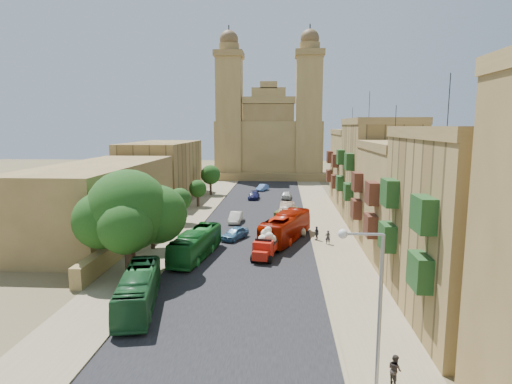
# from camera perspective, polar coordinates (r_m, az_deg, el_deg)

# --- Properties ---
(ground) EXTENTS (260.00, 260.00, 0.00)m
(ground) POSITION_cam_1_polar(r_m,az_deg,el_deg) (33.70, -2.96, -13.57)
(ground) COLOR brown
(road_surface) EXTENTS (14.00, 140.00, 0.01)m
(road_surface) POSITION_cam_1_polar(r_m,az_deg,el_deg) (62.39, 0.24, -3.07)
(road_surface) COLOR black
(road_surface) RESTS_ON ground
(sidewalk_east) EXTENTS (5.00, 140.00, 0.01)m
(sidewalk_east) POSITION_cam_1_polar(r_m,az_deg,el_deg) (62.55, 8.97, -3.15)
(sidewalk_east) COLOR #817355
(sidewalk_east) RESTS_ON ground
(sidewalk_west) EXTENTS (5.00, 140.00, 0.01)m
(sidewalk_west) POSITION_cam_1_polar(r_m,az_deg,el_deg) (63.67, -8.34, -2.92)
(sidewalk_west) COLOR #817355
(sidewalk_west) RESTS_ON ground
(kerb_east) EXTENTS (0.25, 140.00, 0.12)m
(kerb_east) POSITION_cam_1_polar(r_m,az_deg,el_deg) (62.36, 6.68, -3.08)
(kerb_east) COLOR #817355
(kerb_east) RESTS_ON ground
(kerb_west) EXTENTS (0.25, 140.00, 0.12)m
(kerb_west) POSITION_cam_1_polar(r_m,az_deg,el_deg) (63.18, -6.12, -2.92)
(kerb_west) COLOR #817355
(kerb_west) RESTS_ON ground
(townhouse_a) EXTENTS (9.00, 14.00, 16.40)m
(townhouse_a) POSITION_cam_1_polar(r_m,az_deg,el_deg) (31.18, 26.82, -4.02)
(townhouse_a) COLOR olive
(townhouse_a) RESTS_ON ground
(townhouse_b) EXTENTS (9.00, 14.00, 14.90)m
(townhouse_b) POSITION_cam_1_polar(r_m,az_deg,el_deg) (44.28, 19.72, -1.04)
(townhouse_b) COLOR olive
(townhouse_b) RESTS_ON ground
(townhouse_c) EXTENTS (9.00, 14.00, 17.40)m
(townhouse_c) POSITION_cam_1_polar(r_m,az_deg,el_deg) (57.58, 16.00, 2.55)
(townhouse_c) COLOR olive
(townhouse_c) RESTS_ON ground
(townhouse_d) EXTENTS (9.00, 14.00, 15.90)m
(townhouse_d) POSITION_cam_1_polar(r_m,az_deg,el_deg) (71.33, 13.61, 3.17)
(townhouse_d) COLOR olive
(townhouse_d) RESTS_ON ground
(west_wall) EXTENTS (1.00, 40.00, 1.80)m
(west_wall) POSITION_cam_1_polar(r_m,az_deg,el_deg) (54.78, -13.62, -4.03)
(west_wall) COLOR olive
(west_wall) RESTS_ON ground
(west_building_low) EXTENTS (10.00, 28.00, 8.40)m
(west_building_low) POSITION_cam_1_polar(r_m,az_deg,el_deg) (54.24, -19.93, -0.89)
(west_building_low) COLOR brown
(west_building_low) RESTS_ON ground
(west_building_mid) EXTENTS (10.00, 22.00, 10.00)m
(west_building_mid) POSITION_cam_1_polar(r_m,az_deg,el_deg) (78.42, -12.38, 2.85)
(west_building_mid) COLOR olive
(west_building_mid) RESTS_ON ground
(church) EXTENTS (28.00, 22.50, 36.30)m
(church) POSITION_cam_1_polar(r_m,az_deg,el_deg) (109.68, 1.80, 7.04)
(church) COLOR olive
(church) RESTS_ON ground
(ficus_tree) EXTENTS (9.22, 8.48, 9.22)m
(ficus_tree) POSITION_cam_1_polar(r_m,az_deg,el_deg) (38.06, -16.55, -2.74)
(ficus_tree) COLOR #37271B
(ficus_tree) RESTS_ON ground
(street_tree_a) EXTENTS (3.64, 3.64, 5.59)m
(street_tree_a) POSITION_cam_1_polar(r_m,az_deg,el_deg) (45.99, -13.71, -2.84)
(street_tree_a) COLOR #37271B
(street_tree_a) RESTS_ON ground
(street_tree_b) EXTENTS (3.08, 3.08, 4.73)m
(street_tree_b) POSITION_cam_1_polar(r_m,az_deg,el_deg) (57.45, -10.14, -1.03)
(street_tree_b) COLOR #37271B
(street_tree_b) RESTS_ON ground
(street_tree_c) EXTENTS (2.81, 2.81, 4.32)m
(street_tree_c) POSITION_cam_1_polar(r_m,az_deg,el_deg) (69.06, -7.76, 0.43)
(street_tree_c) COLOR #37271B
(street_tree_c) RESTS_ON ground
(street_tree_d) EXTENTS (3.66, 3.66, 5.63)m
(street_tree_d) POSITION_cam_1_polar(r_m,az_deg,el_deg) (80.64, -6.09, 2.29)
(street_tree_d) COLOR #37271B
(street_tree_d) RESTS_ON ground
(streetlamp) EXTENTS (2.11, 0.44, 8.22)m
(streetlamp) POSITION_cam_1_polar(r_m,az_deg,el_deg) (20.81, 14.96, -12.96)
(streetlamp) COLOR gray
(streetlamp) RESTS_ON ground
(red_truck) EXTENTS (2.86, 5.27, 2.93)m
(red_truck) POSITION_cam_1_polar(r_m,az_deg,el_deg) (42.33, 1.34, -7.01)
(red_truck) COLOR #B71B0E
(red_truck) RESTS_ON ground
(olive_pickup) EXTENTS (3.26, 5.17, 1.98)m
(olive_pickup) POSITION_cam_1_polar(r_m,az_deg,el_deg) (56.49, 4.07, -3.35)
(olive_pickup) COLOR #404A1B
(olive_pickup) RESTS_ON ground
(bus_green_south) EXTENTS (4.00, 9.72, 2.64)m
(bus_green_south) POSITION_cam_1_polar(r_m,az_deg,el_deg) (32.20, -15.40, -12.45)
(bus_green_south) COLOR #1F592B
(bus_green_south) RESTS_ON ground
(bus_green_north) EXTENTS (3.65, 10.08, 2.74)m
(bus_green_north) POSITION_cam_1_polar(r_m,az_deg,el_deg) (42.57, -8.01, -6.89)
(bus_green_north) COLOR #176722
(bus_green_north) RESTS_ON ground
(bus_red_east) EXTENTS (6.05, 11.33, 3.09)m
(bus_red_east) POSITION_cam_1_polar(r_m,az_deg,el_deg) (48.39, 4.00, -4.71)
(bus_red_east) COLOR #9C1402
(bus_red_east) RESTS_ON ground
(bus_cream_east) EXTENTS (2.23, 8.65, 2.40)m
(bus_cream_east) POSITION_cam_1_polar(r_m,az_deg,el_deg) (57.48, 4.15, -2.90)
(bus_cream_east) COLOR beige
(bus_cream_east) RESTS_ON ground
(car_blue_a) EXTENTS (3.25, 4.46, 1.41)m
(car_blue_a) POSITION_cam_1_polar(r_m,az_deg,el_deg) (49.06, -2.83, -5.52)
(car_blue_a) COLOR teal
(car_blue_a) RESTS_ON ground
(car_white_a) EXTENTS (1.67, 4.32, 1.40)m
(car_white_a) POSITION_cam_1_polar(r_m,az_deg,el_deg) (57.48, -2.72, -3.40)
(car_white_a) COLOR beige
(car_white_a) RESTS_ON ground
(car_cream) EXTENTS (2.80, 5.10, 1.35)m
(car_cream) POSITION_cam_1_polar(r_m,az_deg,el_deg) (52.07, 5.06, -4.73)
(car_cream) COLOR beige
(car_cream) RESTS_ON ground
(car_dkblue) EXTENTS (1.94, 4.50, 1.29)m
(car_dkblue) POSITION_cam_1_polar(r_m,az_deg,el_deg) (75.71, -0.29, -0.47)
(car_dkblue) COLOR #11153F
(car_dkblue) RESTS_ON ground
(car_white_b) EXTENTS (1.99, 4.23, 1.40)m
(car_white_b) POSITION_cam_1_polar(r_m,az_deg,el_deg) (76.18, 4.09, -0.40)
(car_white_b) COLOR silver
(car_white_b) RESTS_ON ground
(car_blue_b) EXTENTS (2.52, 4.07, 1.27)m
(car_blue_b) POSITION_cam_1_polar(r_m,az_deg,el_deg) (85.69, 0.87, 0.60)
(car_blue_b) COLOR #4E7BC4
(car_blue_b) RESTS_ON ground
(pedestrian_a) EXTENTS (0.58, 0.39, 1.56)m
(pedestrian_a) POSITION_cam_1_polar(r_m,az_deg,el_deg) (47.61, 9.56, -5.98)
(pedestrian_a) COLOR #28262C
(pedestrian_a) RESTS_ON ground
(pedestrian_b) EXTENTS (0.84, 0.93, 1.56)m
(pedestrian_b) POSITION_cam_1_polar(r_m,az_deg,el_deg) (24.11, 18.03, -21.58)
(pedestrian_b) COLOR #332B26
(pedestrian_b) RESTS_ON ground
(pedestrian_c) EXTENTS (0.75, 1.02, 1.61)m
(pedestrian_c) POSITION_cam_1_polar(r_m,az_deg,el_deg) (49.09, 8.08, -5.47)
(pedestrian_c) COLOR #2E2E34
(pedestrian_c) RESTS_ON ground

